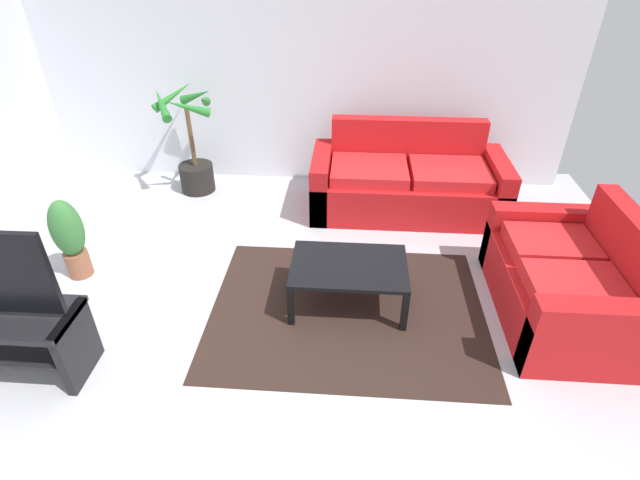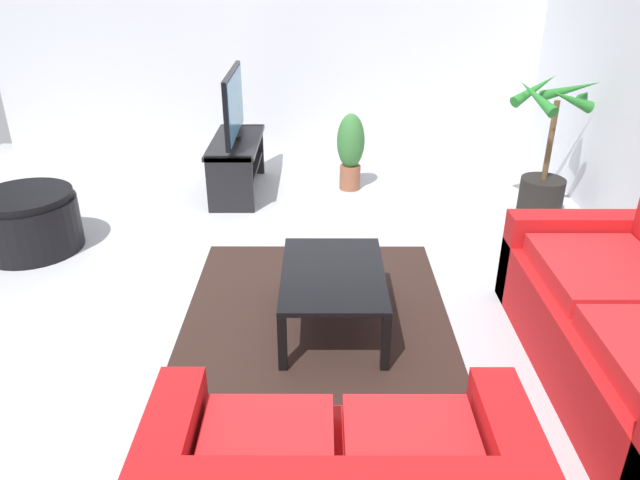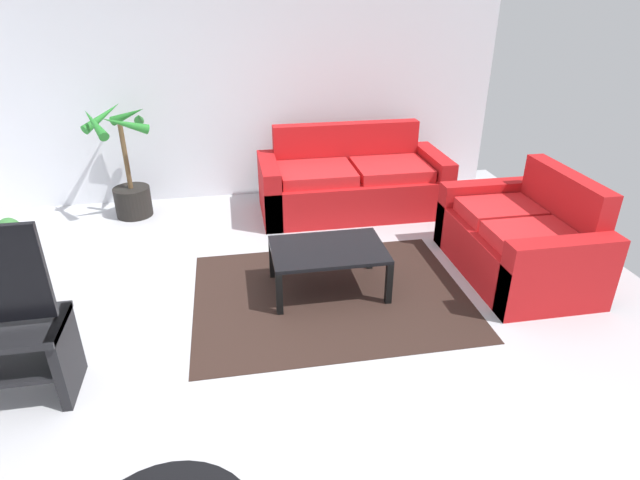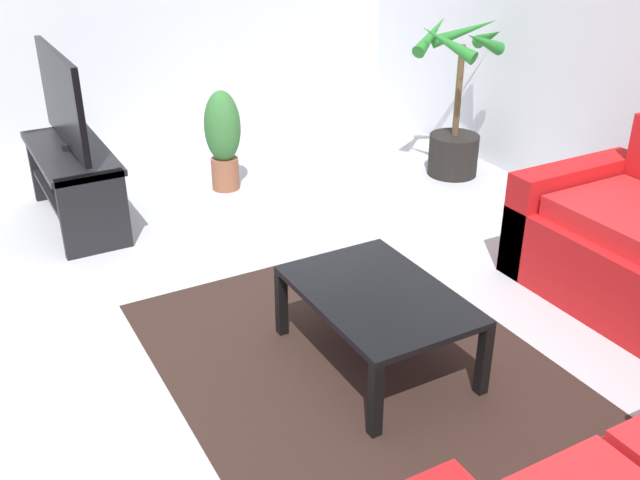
{
  "view_description": "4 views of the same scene",
  "coord_description": "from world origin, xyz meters",
  "views": [
    {
      "loc": [
        0.59,
        -2.39,
        2.64
      ],
      "look_at": [
        0.35,
        0.78,
        0.53
      ],
      "focal_mm": 27.02,
      "sensor_mm": 36.0,
      "label": 1
    },
    {
      "loc": [
        3.74,
        0.59,
        2.14
      ],
      "look_at": [
        0.26,
        0.59,
        0.44
      ],
      "focal_mm": 33.54,
      "sensor_mm": 36.0,
      "label": 2
    },
    {
      "loc": [
        -0.13,
        -2.99,
        2.32
      ],
      "look_at": [
        0.55,
        0.78,
        0.41
      ],
      "focal_mm": 29.23,
      "sensor_mm": 36.0,
      "label": 3
    },
    {
      "loc": [
        2.99,
        -0.97,
        2.1
      ],
      "look_at": [
        0.1,
        0.63,
        0.45
      ],
      "focal_mm": 40.79,
      "sensor_mm": 36.0,
      "label": 4
    }
  ],
  "objects": [
    {
      "name": "coffee_table",
      "position": [
        0.59,
        0.66,
        0.34
      ],
      "size": [
        0.92,
        0.62,
        0.39
      ],
      "color": "black",
      "rests_on": "ground"
    },
    {
      "name": "couch_main",
      "position": [
        1.18,
        2.28,
        0.3
      ],
      "size": [
        2.01,
        0.9,
        0.9
      ],
      "color": "red",
      "rests_on": "ground"
    },
    {
      "name": "ground_plane",
      "position": [
        0.0,
        0.0,
        0.0
      ],
      "size": [
        6.6,
        6.6,
        0.0
      ],
      "primitive_type": "plane",
      "color": "#B2B2B7"
    },
    {
      "name": "couch_loveseat",
      "position": [
        2.28,
        0.66,
        0.3
      ],
      "size": [
        0.9,
        1.43,
        0.9
      ],
      "color": "red",
      "rests_on": "ground"
    },
    {
      "name": "potted_plant_small",
      "position": [
        -1.8,
        0.88,
        0.41
      ],
      "size": [
        0.27,
        0.27,
        0.75
      ],
      "color": "brown",
      "rests_on": "ground"
    },
    {
      "name": "area_rug",
      "position": [
        0.59,
        0.56,
        0.0
      ],
      "size": [
        2.2,
        1.7,
        0.01
      ],
      "primitive_type": "cube",
      "color": "black",
      "rests_on": "ground"
    },
    {
      "name": "potted_palm",
      "position": [
        -1.22,
        2.55,
        0.45
      ],
      "size": [
        0.72,
        0.76,
        1.2
      ],
      "color": "black",
      "rests_on": "ground"
    },
    {
      "name": "wall_back",
      "position": [
        0.0,
        3.0,
        1.35
      ],
      "size": [
        6.0,
        0.06,
        2.7
      ],
      "primitive_type": "cube",
      "color": "silver",
      "rests_on": "ground"
    }
  ]
}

